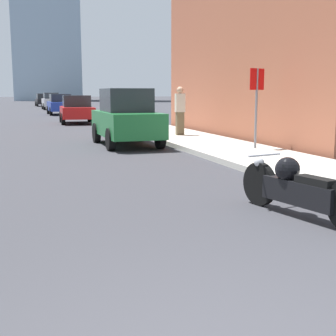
{
  "coord_description": "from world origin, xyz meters",
  "views": [
    {
      "loc": [
        -1.21,
        -2.16,
        1.75
      ],
      "look_at": [
        1.08,
        4.81,
        0.56
      ],
      "focal_mm": 50.0,
      "sensor_mm": 36.0,
      "label": 1
    }
  ],
  "objects_px": {
    "parked_car_silver": "(51,101)",
    "stop_sign": "(257,94)",
    "parked_car_red": "(77,109)",
    "parked_car_blue": "(60,104)",
    "parked_car_black": "(43,100)",
    "parked_car_green": "(126,118)",
    "pedestrian": "(180,110)",
    "motorcycle": "(297,188)"
  },
  "relations": [
    {
      "from": "parked_car_green",
      "to": "parked_car_blue",
      "type": "xyz_separation_m",
      "value": [
        0.02,
        23.2,
        -0.1
      ]
    },
    {
      "from": "parked_car_blue",
      "to": "parked_car_silver",
      "type": "relative_size",
      "value": 1.06
    },
    {
      "from": "parked_car_blue",
      "to": "stop_sign",
      "type": "xyz_separation_m",
      "value": [
        3.07,
        -26.34,
        0.87
      ]
    },
    {
      "from": "parked_car_green",
      "to": "parked_car_red",
      "type": "xyz_separation_m",
      "value": [
        -0.11,
        11.94,
        -0.13
      ]
    },
    {
      "from": "parked_car_red",
      "to": "pedestrian",
      "type": "bearing_deg",
      "value": -73.22
    },
    {
      "from": "parked_car_green",
      "to": "parked_car_silver",
      "type": "bearing_deg",
      "value": 89.43
    },
    {
      "from": "parked_car_blue",
      "to": "parked_car_black",
      "type": "xyz_separation_m",
      "value": [
        0.06,
        24.28,
        -0.03
      ]
    },
    {
      "from": "parked_car_blue",
      "to": "motorcycle",
      "type": "bearing_deg",
      "value": -89.81
    },
    {
      "from": "pedestrian",
      "to": "parked_car_silver",
      "type": "bearing_deg",
      "value": 93.83
    },
    {
      "from": "parked_car_silver",
      "to": "stop_sign",
      "type": "distance_m",
      "value": 38.42
    },
    {
      "from": "parked_car_blue",
      "to": "pedestrian",
      "type": "height_order",
      "value": "pedestrian"
    },
    {
      "from": "motorcycle",
      "to": "parked_car_green",
      "type": "xyz_separation_m",
      "value": [
        -0.23,
        9.6,
        0.5
      ]
    },
    {
      "from": "motorcycle",
      "to": "parked_car_black",
      "type": "height_order",
      "value": "parked_car_black"
    },
    {
      "from": "motorcycle",
      "to": "parked_car_black",
      "type": "distance_m",
      "value": 57.09
    },
    {
      "from": "parked_car_blue",
      "to": "parked_car_silver",
      "type": "xyz_separation_m",
      "value": [
        0.18,
        11.96,
        0.05
      ]
    },
    {
      "from": "parked_car_green",
      "to": "parked_car_red",
      "type": "relative_size",
      "value": 1.02
    },
    {
      "from": "parked_car_red",
      "to": "stop_sign",
      "type": "height_order",
      "value": "stop_sign"
    },
    {
      "from": "parked_car_red",
      "to": "stop_sign",
      "type": "bearing_deg",
      "value": -75.07
    },
    {
      "from": "parked_car_blue",
      "to": "parked_car_red",
      "type": "bearing_deg",
      "value": -90.84
    },
    {
      "from": "parked_car_silver",
      "to": "pedestrian",
      "type": "height_order",
      "value": "pedestrian"
    },
    {
      "from": "parked_car_silver",
      "to": "motorcycle",
      "type": "bearing_deg",
      "value": -90.48
    },
    {
      "from": "parked_car_silver",
      "to": "parked_car_black",
      "type": "height_order",
      "value": "parked_car_silver"
    },
    {
      "from": "motorcycle",
      "to": "parked_car_red",
      "type": "relative_size",
      "value": 0.6
    },
    {
      "from": "parked_car_red",
      "to": "parked_car_silver",
      "type": "height_order",
      "value": "parked_car_silver"
    },
    {
      "from": "parked_car_blue",
      "to": "parked_car_black",
      "type": "distance_m",
      "value": 24.28
    },
    {
      "from": "parked_car_black",
      "to": "stop_sign",
      "type": "distance_m",
      "value": 50.73
    },
    {
      "from": "parked_car_silver",
      "to": "stop_sign",
      "type": "relative_size",
      "value": 1.91
    },
    {
      "from": "parked_car_black",
      "to": "parked_car_silver",
      "type": "bearing_deg",
      "value": -90.85
    },
    {
      "from": "motorcycle",
      "to": "parked_car_silver",
      "type": "relative_size",
      "value": 0.54
    },
    {
      "from": "parked_car_blue",
      "to": "parked_car_green",
      "type": "bearing_deg",
      "value": -90.22
    },
    {
      "from": "motorcycle",
      "to": "parked_car_black",
      "type": "xyz_separation_m",
      "value": [
        -0.16,
        57.08,
        0.38
      ]
    },
    {
      "from": "motorcycle",
      "to": "parked_car_blue",
      "type": "height_order",
      "value": "parked_car_blue"
    },
    {
      "from": "parked_car_blue",
      "to": "pedestrian",
      "type": "bearing_deg",
      "value": -83.78
    },
    {
      "from": "parked_car_green",
      "to": "parked_car_silver",
      "type": "relative_size",
      "value": 0.92
    },
    {
      "from": "motorcycle",
      "to": "parked_car_blue",
      "type": "distance_m",
      "value": 32.8
    },
    {
      "from": "parked_car_green",
      "to": "parked_car_black",
      "type": "distance_m",
      "value": 47.48
    },
    {
      "from": "motorcycle",
      "to": "parked_car_green",
      "type": "bearing_deg",
      "value": 79.42
    },
    {
      "from": "parked_car_red",
      "to": "parked_car_silver",
      "type": "bearing_deg",
      "value": 92.21
    },
    {
      "from": "pedestrian",
      "to": "parked_car_green",
      "type": "bearing_deg",
      "value": -147.54
    },
    {
      "from": "parked_car_red",
      "to": "parked_car_silver",
      "type": "xyz_separation_m",
      "value": [
        0.3,
        23.21,
        0.08
      ]
    },
    {
      "from": "parked_car_red",
      "to": "parked_car_black",
      "type": "height_order",
      "value": "parked_car_black"
    },
    {
      "from": "parked_car_green",
      "to": "parked_car_blue",
      "type": "height_order",
      "value": "parked_car_green"
    }
  ]
}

